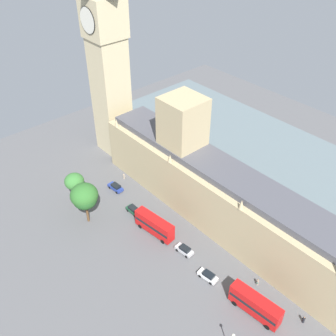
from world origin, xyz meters
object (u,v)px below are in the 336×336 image
Objects in this scene: car_dark_green_far_end at (134,210)px; car_white_by_river_gate at (208,276)px; parliament_building at (213,187)px; double_decker_bus_kerbside at (255,305)px; plane_tree_leading at (84,195)px; double_decker_bus_opposite_hall at (154,225)px; car_silver_corner at (184,250)px; pedestrian_near_tower at (258,282)px; car_blue_midblock at (116,187)px; pedestrian_under_trees at (124,177)px; plane_tree_slot_11 at (74,182)px; plane_tree_slot_10 at (85,199)px; pedestrian_trailing at (304,320)px; clock_tower at (106,48)px.

car_dark_green_far_end is 26.28m from car_white_by_river_gate.
parliament_building is 6.72× the size of double_decker_bus_kerbside.
parliament_building reaches higher than plane_tree_leading.
double_decker_bus_opposite_hall is 9.29m from car_silver_corner.
plane_tree_leading is at bearing -37.19° from parliament_building.
pedestrian_near_tower is at bearing 112.06° from plane_tree_leading.
pedestrian_under_trees is at bearing 22.75° from car_blue_midblock.
pedestrian_under_trees is 0.19× the size of plane_tree_slot_11.
car_blue_midblock is at bearing -97.25° from double_decker_bus_kerbside.
car_white_by_river_gate is at bearing 107.02° from plane_tree_slot_10.
double_decker_bus_opposite_hall reaches higher than car_dark_green_far_end.
plane_tree_slot_11 is at bearing -48.47° from parliament_building.
plane_tree_leading is at bearing -161.78° from car_blue_midblock.
car_white_by_river_gate is at bearing 147.90° from pedestrian_trailing.
plane_tree_leading is at bearing -82.08° from double_decker_bus_kerbside.
double_decker_bus_opposite_hall is 17.92m from plane_tree_leading.
pedestrian_near_tower is 43.29m from plane_tree_leading.
pedestrian_near_tower is at bearing -153.46° from double_decker_bus_kerbside.
pedestrian_near_tower is (8.36, 21.06, -7.77)m from parliament_building.
clock_tower is at bearing -28.08° from pedestrian_near_tower.
pedestrian_near_tower is at bearing 107.22° from plane_tree_slot_11.
pedestrian_near_tower is at bearing -89.05° from car_blue_midblock.
parliament_building is 16.34× the size of car_dark_green_far_end.
pedestrian_under_trees is (-6.30, -12.69, -0.12)m from car_dark_green_far_end.
parliament_building is 6.66× the size of plane_tree_leading.
car_silver_corner is 32.54m from plane_tree_slot_11.
plane_tree_slot_10 is at bearing 99.56° from car_white_by_river_gate.
car_blue_midblock is at bearing 9.45° from pedestrian_under_trees.
parliament_building reaches higher than plane_tree_slot_11.
car_dark_green_far_end is at bearing 136.69° from pedestrian_trailing.
car_dark_green_far_end is 0.49× the size of plane_tree_slot_11.
plane_tree_slot_11 is at bearing -3.53° from pedestrian_near_tower.
car_white_by_river_gate is 2.65× the size of pedestrian_under_trees.
double_decker_bus_kerbside reaches higher than pedestrian_under_trees.
car_white_by_river_gate is at bearing 74.87° from clock_tower.
car_blue_midblock is at bearing -61.70° from parliament_building.
pedestrian_trailing is 60.02m from plane_tree_slot_11.
double_decker_bus_opposite_hall and double_decker_bus_kerbside have the same top height.
parliament_building is 23.96m from pedestrian_near_tower.
plane_tree_leading is (10.58, -23.32, 7.04)m from car_silver_corner.
parliament_building reaches higher than car_white_by_river_gate.
pedestrian_under_trees is at bearing 73.51° from car_silver_corner.
pedestrian_near_tower is 49.50m from plane_tree_slot_11.
plane_tree_leading reaches higher than double_decker_bus_kerbside.
clock_tower is at bearing 122.91° from pedestrian_trailing.
pedestrian_under_trees is 1.03× the size of pedestrian_near_tower.
double_decker_bus_kerbside is (-0.37, 37.70, 1.75)m from car_dark_green_far_end.
double_decker_bus_kerbside is 1.19× the size of plane_tree_slot_11.
car_blue_midblock is at bearing -101.85° from car_dark_green_far_end.
car_dark_green_far_end is 9.00m from double_decker_bus_opposite_hall.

